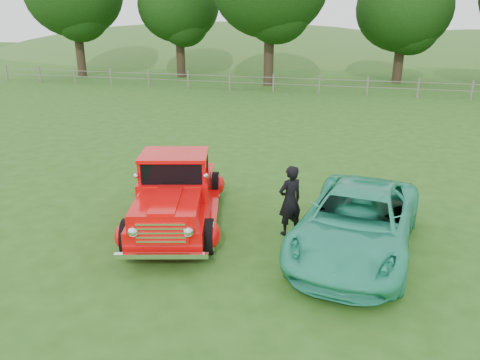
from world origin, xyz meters
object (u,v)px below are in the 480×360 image
(red_pickup, at_px, (176,192))
(teal_sedan, at_px, (357,222))
(man, at_px, (290,200))
(tree_mid_west, at_px, (179,5))
(tree_near_east, at_px, (404,9))

(red_pickup, xyz_separation_m, teal_sedan, (4.21, -0.31, -0.12))
(teal_sedan, xyz_separation_m, man, (-1.50, 0.45, 0.15))
(teal_sedan, distance_m, man, 1.58)
(tree_mid_west, bearing_deg, tree_near_east, 3.37)
(tree_mid_west, relative_size, teal_sedan, 1.74)
(tree_mid_west, distance_m, tree_near_east, 17.03)
(tree_near_east, bearing_deg, tree_mid_west, -176.63)
(tree_near_east, relative_size, teal_sedan, 1.72)
(red_pickup, relative_size, man, 3.21)
(man, bearing_deg, red_pickup, -41.22)
(tree_near_east, bearing_deg, red_pickup, -102.07)
(tree_mid_west, distance_m, teal_sedan, 31.62)
(red_pickup, distance_m, man, 2.71)
(tree_near_east, relative_size, man, 5.07)
(red_pickup, relative_size, teal_sedan, 1.09)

